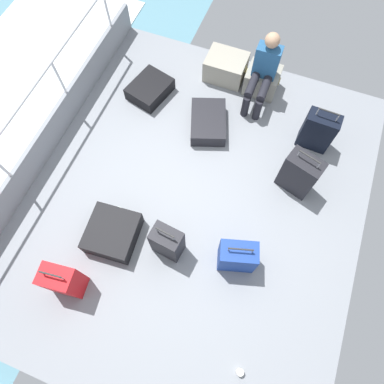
{
  "coord_description": "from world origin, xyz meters",
  "views": [
    {
      "loc": [
        0.6,
        -1.64,
        4.22
      ],
      "look_at": [
        -0.02,
        -0.02,
        0.25
      ],
      "focal_mm": 31.86,
      "sensor_mm": 36.0,
      "label": 1
    }
  ],
  "objects_px": {
    "suitcase_2": "(299,174)",
    "suitcase_7": "(208,122)",
    "suitcase_1": "(63,281)",
    "suitcase_6": "(113,233)",
    "suitcase_3": "(318,131)",
    "passenger_seated": "(264,71)",
    "suitcase_5": "(237,257)",
    "cargo_crate_0": "(226,67)",
    "cargo_crate_1": "(262,80)",
    "paper_cup": "(240,372)",
    "suitcase_4": "(150,89)",
    "suitcase_0": "(167,242)"
  },
  "relations": [
    {
      "from": "suitcase_5",
      "to": "suitcase_6",
      "type": "xyz_separation_m",
      "value": [
        -1.53,
        -0.24,
        -0.13
      ]
    },
    {
      "from": "cargo_crate_1",
      "to": "suitcase_3",
      "type": "height_order",
      "value": "suitcase_3"
    },
    {
      "from": "cargo_crate_0",
      "to": "suitcase_5",
      "type": "bearing_deg",
      "value": -68.85
    },
    {
      "from": "cargo_crate_1",
      "to": "suitcase_4",
      "type": "height_order",
      "value": "cargo_crate_1"
    },
    {
      "from": "suitcase_0",
      "to": "suitcase_3",
      "type": "relative_size",
      "value": 0.93
    },
    {
      "from": "cargo_crate_0",
      "to": "suitcase_5",
      "type": "relative_size",
      "value": 1.03
    },
    {
      "from": "cargo_crate_0",
      "to": "suitcase_4",
      "type": "relative_size",
      "value": 0.88
    },
    {
      "from": "suitcase_6",
      "to": "suitcase_7",
      "type": "bearing_deg",
      "value": 74.91
    },
    {
      "from": "passenger_seated",
      "to": "suitcase_7",
      "type": "xyz_separation_m",
      "value": [
        -0.52,
        -0.78,
        -0.45
      ]
    },
    {
      "from": "cargo_crate_1",
      "to": "suitcase_6",
      "type": "relative_size",
      "value": 0.78
    },
    {
      "from": "suitcase_4",
      "to": "paper_cup",
      "type": "distance_m",
      "value": 4.0
    },
    {
      "from": "suitcase_7",
      "to": "suitcase_5",
      "type": "bearing_deg",
      "value": -60.61
    },
    {
      "from": "cargo_crate_0",
      "to": "suitcase_2",
      "type": "distance_m",
      "value": 2.1
    },
    {
      "from": "suitcase_6",
      "to": "cargo_crate_0",
      "type": "bearing_deg",
      "value": 81.27
    },
    {
      "from": "suitcase_0",
      "to": "suitcase_6",
      "type": "height_order",
      "value": "suitcase_0"
    },
    {
      "from": "passenger_seated",
      "to": "suitcase_3",
      "type": "distance_m",
      "value": 1.12
    },
    {
      "from": "cargo_crate_1",
      "to": "suitcase_0",
      "type": "xyz_separation_m",
      "value": [
        -0.35,
        -2.86,
        0.1
      ]
    },
    {
      "from": "suitcase_2",
      "to": "suitcase_6",
      "type": "relative_size",
      "value": 1.17
    },
    {
      "from": "suitcase_1",
      "to": "suitcase_6",
      "type": "height_order",
      "value": "suitcase_1"
    },
    {
      "from": "suitcase_6",
      "to": "suitcase_2",
      "type": "bearing_deg",
      "value": 38.15
    },
    {
      "from": "cargo_crate_1",
      "to": "paper_cup",
      "type": "xyz_separation_m",
      "value": [
        0.9,
        -3.86,
        -0.14
      ]
    },
    {
      "from": "suitcase_4",
      "to": "suitcase_7",
      "type": "xyz_separation_m",
      "value": [
        1.04,
        -0.26,
        0.0
      ]
    },
    {
      "from": "cargo_crate_0",
      "to": "suitcase_1",
      "type": "height_order",
      "value": "suitcase_1"
    },
    {
      "from": "suitcase_2",
      "to": "suitcase_7",
      "type": "distance_m",
      "value": 1.5
    },
    {
      "from": "passenger_seated",
      "to": "cargo_crate_1",
      "type": "bearing_deg",
      "value": 90.0
    },
    {
      "from": "passenger_seated",
      "to": "suitcase_5",
      "type": "height_order",
      "value": "passenger_seated"
    },
    {
      "from": "cargo_crate_0",
      "to": "suitcase_3",
      "type": "height_order",
      "value": "suitcase_3"
    },
    {
      "from": "cargo_crate_0",
      "to": "cargo_crate_1",
      "type": "xyz_separation_m",
      "value": [
        0.6,
        -0.05,
        0.0
      ]
    },
    {
      "from": "cargo_crate_0",
      "to": "suitcase_7",
      "type": "xyz_separation_m",
      "value": [
        0.08,
        -1.01,
        -0.08
      ]
    },
    {
      "from": "suitcase_4",
      "to": "suitcase_2",
      "type": "bearing_deg",
      "value": -16.68
    },
    {
      "from": "cargo_crate_1",
      "to": "passenger_seated",
      "type": "bearing_deg",
      "value": -90.0
    },
    {
      "from": "passenger_seated",
      "to": "suitcase_4",
      "type": "height_order",
      "value": "passenger_seated"
    },
    {
      "from": "cargo_crate_0",
      "to": "suitcase_4",
      "type": "height_order",
      "value": "cargo_crate_0"
    },
    {
      "from": "suitcase_3",
      "to": "suitcase_4",
      "type": "relative_size",
      "value": 1.03
    },
    {
      "from": "suitcase_1",
      "to": "suitcase_3",
      "type": "bearing_deg",
      "value": 53.25
    },
    {
      "from": "suitcase_4",
      "to": "paper_cup",
      "type": "bearing_deg",
      "value": -52.1
    },
    {
      "from": "paper_cup",
      "to": "suitcase_3",
      "type": "bearing_deg",
      "value": 88.83
    },
    {
      "from": "suitcase_5",
      "to": "suitcase_7",
      "type": "distance_m",
      "value": 2.03
    },
    {
      "from": "cargo_crate_0",
      "to": "suitcase_0",
      "type": "height_order",
      "value": "suitcase_0"
    },
    {
      "from": "suitcase_1",
      "to": "passenger_seated",
      "type": "bearing_deg",
      "value": 70.07
    },
    {
      "from": "cargo_crate_0",
      "to": "suitcase_5",
      "type": "distance_m",
      "value": 2.97
    },
    {
      "from": "suitcase_3",
      "to": "suitcase_6",
      "type": "relative_size",
      "value": 1.13
    },
    {
      "from": "suitcase_3",
      "to": "suitcase_7",
      "type": "relative_size",
      "value": 0.9
    },
    {
      "from": "cargo_crate_1",
      "to": "passenger_seated",
      "type": "distance_m",
      "value": 0.41
    },
    {
      "from": "suitcase_0",
      "to": "paper_cup",
      "type": "distance_m",
      "value": 1.62
    },
    {
      "from": "suitcase_0",
      "to": "suitcase_7",
      "type": "bearing_deg",
      "value": 95.05
    },
    {
      "from": "suitcase_3",
      "to": "suitcase_7",
      "type": "xyz_separation_m",
      "value": [
        -1.49,
        -0.27,
        -0.2
      ]
    },
    {
      "from": "cargo_crate_0",
      "to": "suitcase_5",
      "type": "height_order",
      "value": "suitcase_5"
    },
    {
      "from": "suitcase_2",
      "to": "suitcase_0",
      "type": "bearing_deg",
      "value": -130.94
    },
    {
      "from": "passenger_seated",
      "to": "suitcase_6",
      "type": "distance_m",
      "value": 3.01
    }
  ]
}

